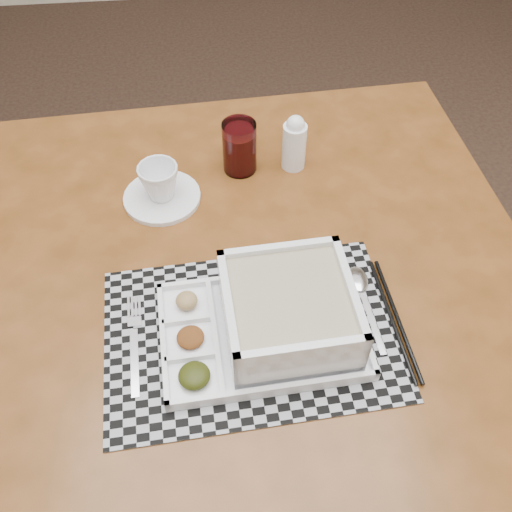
# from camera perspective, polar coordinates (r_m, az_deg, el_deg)

# --- Properties ---
(floor) EXTENTS (5.00, 5.00, 0.00)m
(floor) POSITION_cam_1_polar(r_m,az_deg,el_deg) (1.77, -11.92, -14.14)
(floor) COLOR black
(floor) RESTS_ON ground
(dining_table) EXTENTS (1.10, 1.10, 0.78)m
(dining_table) POSITION_cam_1_polar(r_m,az_deg,el_deg) (1.06, -1.20, -4.81)
(dining_table) COLOR #4C2B0D
(dining_table) RESTS_ON ground
(placemat) EXTENTS (0.48, 0.35, 0.00)m
(placemat) POSITION_cam_1_polar(r_m,az_deg,el_deg) (0.92, -0.51, -7.72)
(placemat) COLOR #A1A2A9
(placemat) RESTS_ON dining_table
(serving_tray) EXTENTS (0.33, 0.24, 0.10)m
(serving_tray) POSITION_cam_1_polar(r_m,az_deg,el_deg) (0.89, 2.52, -6.05)
(serving_tray) COLOR white
(serving_tray) RESTS_ON placemat
(fork) EXTENTS (0.03, 0.19, 0.00)m
(fork) POSITION_cam_1_polar(r_m,az_deg,el_deg) (0.93, -11.99, -8.37)
(fork) COLOR silver
(fork) RESTS_ON placemat
(spoon) EXTENTS (0.04, 0.18, 0.01)m
(spoon) POSITION_cam_1_polar(r_m,az_deg,el_deg) (0.99, 10.34, -2.92)
(spoon) COLOR silver
(spoon) RESTS_ON placemat
(chopsticks) EXTENTS (0.03, 0.24, 0.01)m
(chopsticks) POSITION_cam_1_polar(r_m,az_deg,el_deg) (0.96, 13.71, -6.12)
(chopsticks) COLOR black
(chopsticks) RESTS_ON placemat
(saucer) EXTENTS (0.15, 0.15, 0.01)m
(saucer) POSITION_cam_1_polar(r_m,az_deg,el_deg) (1.13, -9.37, 5.82)
(saucer) COLOR white
(saucer) RESTS_ON dining_table
(cup) EXTENTS (0.09, 0.09, 0.07)m
(cup) POSITION_cam_1_polar(r_m,az_deg,el_deg) (1.10, -9.64, 7.34)
(cup) COLOR white
(cup) RESTS_ON saucer
(juice_glass) EXTENTS (0.07, 0.07, 0.11)m
(juice_glass) POSITION_cam_1_polar(r_m,az_deg,el_deg) (1.15, -1.65, 10.67)
(juice_glass) COLOR white
(juice_glass) RESTS_ON dining_table
(creamer_bottle) EXTENTS (0.05, 0.05, 0.12)m
(creamer_bottle) POSITION_cam_1_polar(r_m,az_deg,el_deg) (1.16, 3.85, 11.23)
(creamer_bottle) COLOR white
(creamer_bottle) RESTS_ON dining_table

